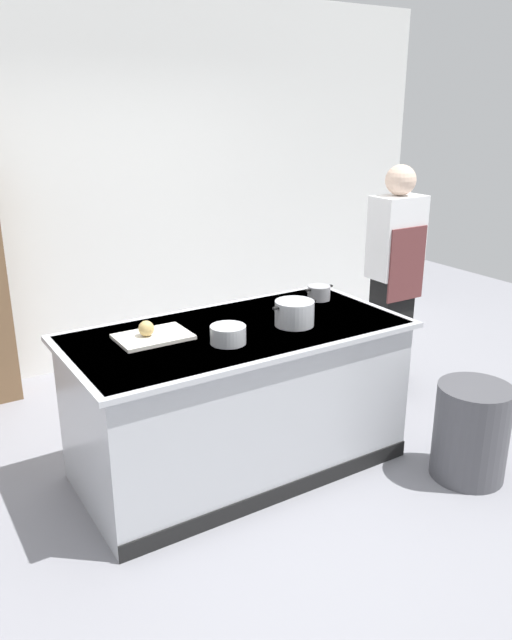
# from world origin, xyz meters

# --- Properties ---
(ground_plane) EXTENTS (10.00, 10.00, 0.00)m
(ground_plane) POSITION_xyz_m (0.00, 0.00, 0.00)
(ground_plane) COLOR gray
(back_wall) EXTENTS (6.40, 0.12, 3.00)m
(back_wall) POSITION_xyz_m (0.00, 2.10, 1.50)
(back_wall) COLOR white
(back_wall) RESTS_ON ground_plane
(counter_island) EXTENTS (1.98, 0.98, 0.90)m
(counter_island) POSITION_xyz_m (0.00, -0.00, 0.47)
(counter_island) COLOR #B7BABF
(counter_island) RESTS_ON ground_plane
(cutting_board) EXTENTS (0.40, 0.28, 0.02)m
(cutting_board) POSITION_xyz_m (-0.47, 0.12, 0.91)
(cutting_board) COLOR silver
(cutting_board) RESTS_ON counter_island
(onion) EXTENTS (0.09, 0.09, 0.09)m
(onion) POSITION_xyz_m (-0.51, 0.12, 0.96)
(onion) COLOR tan
(onion) RESTS_ON cutting_board
(stock_pot) EXTENTS (0.30, 0.23, 0.15)m
(stock_pot) POSITION_xyz_m (0.32, -0.12, 0.97)
(stock_pot) COLOR #B7BABF
(stock_pot) RESTS_ON counter_island
(sauce_pan) EXTENTS (0.22, 0.15, 0.09)m
(sauce_pan) POSITION_xyz_m (0.75, 0.21, 0.95)
(sauce_pan) COLOR #99999E
(sauce_pan) RESTS_ON counter_island
(mixing_bowl) EXTENTS (0.20, 0.20, 0.10)m
(mixing_bowl) POSITION_xyz_m (-0.16, -0.17, 0.95)
(mixing_bowl) COLOR #B7BABF
(mixing_bowl) RESTS_ON counter_island
(trash_bin) EXTENTS (0.43, 0.43, 0.58)m
(trash_bin) POSITION_xyz_m (1.11, -0.82, 0.29)
(trash_bin) COLOR #4C4C51
(trash_bin) RESTS_ON ground_plane
(person_chef) EXTENTS (0.38, 0.25, 1.72)m
(person_chef) POSITION_xyz_m (1.57, 0.37, 0.91)
(person_chef) COLOR black
(person_chef) RESTS_ON ground_plane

